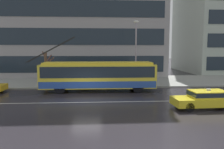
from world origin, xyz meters
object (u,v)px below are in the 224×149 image
(bus_shelter, at_px, (89,68))
(trolleybus, at_px, (98,75))
(pedestrian_at_shelter, at_px, (115,72))
(pedestrian_walking_past, at_px, (64,70))
(taxi_oncoming_far, at_px, (206,98))
(street_tree_bare, at_px, (46,67))
(pedestrian_approaching_curb, at_px, (94,70))
(street_lamp, at_px, (136,48))

(bus_shelter, bearing_deg, trolleybus, -72.84)
(trolleybus, relative_size, pedestrian_at_shelter, 6.56)
(bus_shelter, bearing_deg, pedestrian_at_shelter, -11.12)
(bus_shelter, height_order, pedestrian_walking_past, bus_shelter)
(taxi_oncoming_far, relative_size, street_tree_bare, 1.24)
(taxi_oncoming_far, bearing_deg, pedestrian_walking_past, 138.44)
(bus_shelter, relative_size, pedestrian_approaching_curb, 2.03)
(bus_shelter, height_order, pedestrian_approaching_curb, bus_shelter)
(pedestrian_approaching_curb, xyz_separation_m, pedestrian_walking_past, (-3.27, -1.40, 0.12))
(trolleybus, relative_size, street_lamp, 1.75)
(pedestrian_approaching_curb, height_order, street_lamp, street_lamp)
(bus_shelter, xyz_separation_m, street_tree_bare, (-4.90, 0.62, 0.11))
(street_lamp, bearing_deg, trolleybus, -147.40)
(pedestrian_at_shelter, xyz_separation_m, pedestrian_walking_past, (-5.69, 0.39, 0.16))
(bus_shelter, bearing_deg, taxi_oncoming_far, -50.06)
(trolleybus, height_order, street_tree_bare, trolleybus)
(trolleybus, distance_m, pedestrian_walking_past, 4.85)
(taxi_oncoming_far, height_order, pedestrian_walking_past, pedestrian_walking_past)
(pedestrian_approaching_curb, distance_m, street_lamp, 5.67)
(bus_shelter, bearing_deg, pedestrian_approaching_curb, 67.71)
(pedestrian_at_shelter, distance_m, street_lamp, 3.52)
(street_lamp, bearing_deg, pedestrian_at_shelter, -179.19)
(street_lamp, height_order, street_tree_bare, street_lamp)
(trolleybus, bearing_deg, pedestrian_walking_past, 141.14)
(street_tree_bare, bearing_deg, pedestrian_approaching_curb, 6.20)
(pedestrian_at_shelter, bearing_deg, taxi_oncoming_far, -59.62)
(taxi_oncoming_far, relative_size, bus_shelter, 1.15)
(bus_shelter, height_order, street_tree_bare, street_tree_bare)
(pedestrian_at_shelter, bearing_deg, pedestrian_approaching_curb, 143.63)
(pedestrian_approaching_curb, height_order, street_tree_bare, street_tree_bare)
(bus_shelter, relative_size, pedestrian_at_shelter, 2.13)
(pedestrian_walking_past, bearing_deg, trolleybus, -38.86)
(trolleybus, bearing_deg, street_tree_bare, 146.87)
(pedestrian_at_shelter, bearing_deg, street_tree_bare, 171.31)
(trolleybus, distance_m, pedestrian_approaching_curb, 4.47)
(taxi_oncoming_far, height_order, bus_shelter, bus_shelter)
(trolleybus, distance_m, bus_shelter, 3.41)
(trolleybus, distance_m, pedestrian_at_shelter, 3.28)
(taxi_oncoming_far, distance_m, pedestrian_approaching_curb, 14.10)
(trolleybus, relative_size, taxi_oncoming_far, 2.67)
(pedestrian_at_shelter, xyz_separation_m, street_lamp, (2.28, 0.03, 2.67))
(pedestrian_walking_past, relative_size, street_lamp, 0.28)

